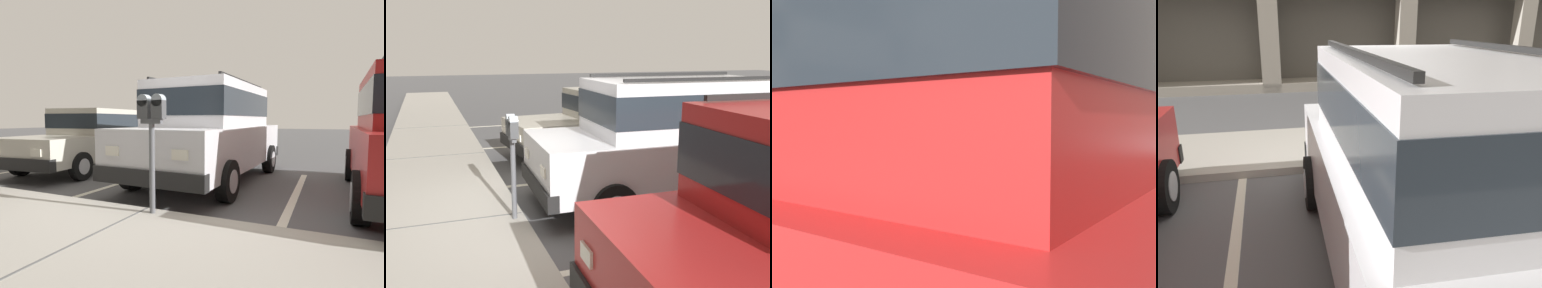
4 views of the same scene
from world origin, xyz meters
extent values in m
cube|color=#565659|center=(0.00, 0.00, -0.05)|extent=(80.00, 80.00, 0.10)
cube|color=#ADA89E|center=(0.00, 1.30, 0.06)|extent=(40.00, 2.20, 0.12)
cube|color=#606060|center=(0.00, 1.30, 0.12)|extent=(0.03, 2.16, 0.00)
cube|color=#606060|center=(4.00, 1.30, 0.12)|extent=(0.03, 2.16, 0.00)
cube|color=#606060|center=(8.00, 1.30, 0.12)|extent=(0.03, 2.16, 0.00)
cube|color=silver|center=(-1.64, -1.40, 0.00)|extent=(0.12, 4.80, 0.01)
cube|color=silver|center=(1.64, -1.40, 0.00)|extent=(0.12, 4.80, 0.01)
cube|color=silver|center=(4.93, -1.40, 0.00)|extent=(0.12, 4.80, 0.01)
cube|color=silver|center=(8.21, -1.40, 0.00)|extent=(0.12, 4.80, 0.01)
cube|color=silver|center=(0.12, -2.40, 0.73)|extent=(2.01, 4.77, 0.80)
cube|color=silver|center=(0.12, -2.45, 1.55)|extent=(1.73, 2.97, 0.84)
cube|color=#232B33|center=(0.12, -2.45, 1.57)|extent=(1.75, 3.00, 0.46)
cube|color=black|center=(0.21, -0.09, 0.45)|extent=(1.88, 0.23, 0.24)
cube|color=silver|center=(0.78, -0.06, 0.81)|extent=(0.24, 0.04, 0.14)
cube|color=silver|center=(-0.36, -0.02, 0.81)|extent=(0.24, 0.04, 0.14)
cylinder|color=black|center=(1.08, -0.97, 0.33)|extent=(0.22, 0.67, 0.66)
cylinder|color=#B2B2B7|center=(1.08, -0.97, 0.33)|extent=(0.23, 0.37, 0.36)
cylinder|color=black|center=(-0.72, -0.91, 0.33)|extent=(0.22, 0.67, 0.66)
cylinder|color=#B2B2B7|center=(-0.72, -0.91, 0.33)|extent=(0.23, 0.37, 0.36)
cube|color=black|center=(0.81, -2.47, 2.01)|extent=(0.15, 2.62, 0.05)
cube|color=black|center=(-0.57, -2.42, 2.01)|extent=(0.15, 2.62, 0.05)
cube|color=red|center=(-3.43, -2.06, 0.73)|extent=(1.95, 4.74, 0.80)
cube|color=red|center=(-3.43, -2.11, 1.55)|extent=(1.69, 2.95, 0.84)
cube|color=#232B33|center=(-3.43, -2.11, 1.57)|extent=(1.71, 2.98, 0.46)
cylinder|color=black|center=(-2.49, -0.63, 0.33)|extent=(0.22, 0.66, 0.66)
cylinder|color=#B2B2B7|center=(-2.49, -0.63, 0.33)|extent=(0.23, 0.37, 0.36)
cube|color=black|center=(3.31, -0.34, 0.42)|extent=(1.74, 0.32, 0.24)
cube|color=silver|center=(3.83, -0.24, 0.66)|extent=(0.24, 0.05, 0.14)
cube|color=silver|center=(2.78, -0.34, 0.66)|extent=(0.24, 0.05, 0.14)
cylinder|color=black|center=(4.21, -1.06, 0.30)|extent=(0.22, 0.61, 0.60)
cylinder|color=#B2B2B7|center=(4.21, -1.06, 0.30)|extent=(0.21, 0.35, 0.33)
cylinder|color=black|center=(2.55, -1.21, 0.30)|extent=(0.22, 0.61, 0.60)
cylinder|color=#B2B2B7|center=(2.55, -1.21, 0.30)|extent=(0.21, 0.35, 0.33)
cylinder|color=#595B60|center=(-0.16, 0.35, 0.67)|extent=(0.07, 0.07, 1.10)
cube|color=#595B60|center=(-0.16, 0.35, 1.25)|extent=(0.28, 0.06, 0.06)
cube|color=#424447|center=(-0.26, 0.35, 1.39)|extent=(0.15, 0.11, 0.22)
cylinder|color=#8C99A3|center=(-0.26, 0.35, 1.50)|extent=(0.15, 0.11, 0.15)
cube|color=#B7B293|center=(-0.26, 0.29, 1.35)|extent=(0.08, 0.01, 0.08)
cube|color=#424447|center=(-0.06, 0.35, 1.39)|extent=(0.15, 0.11, 0.22)
cylinder|color=#8C99A3|center=(-0.06, 0.35, 1.50)|extent=(0.15, 0.11, 0.15)
cube|color=#B7B293|center=(-0.06, 0.29, 1.35)|extent=(0.08, 0.01, 0.08)
camera|label=1|loc=(-2.11, 3.44, 1.27)|focal=28.00mm
camera|label=2|loc=(-5.74, 1.40, 2.40)|focal=40.00mm
camera|label=3|loc=(-4.73, -3.74, 1.28)|focal=40.00mm
camera|label=4|loc=(-1.22, -5.14, 2.23)|focal=35.00mm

